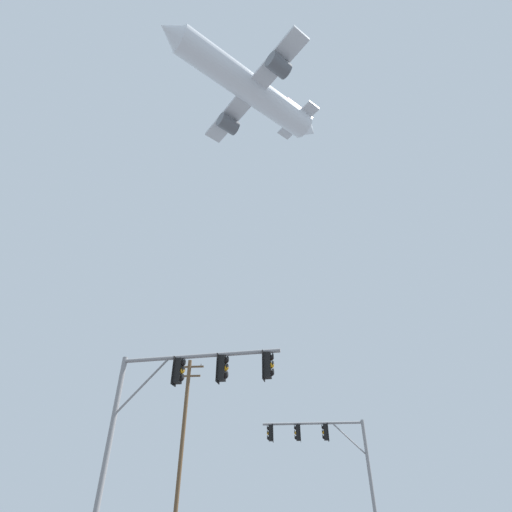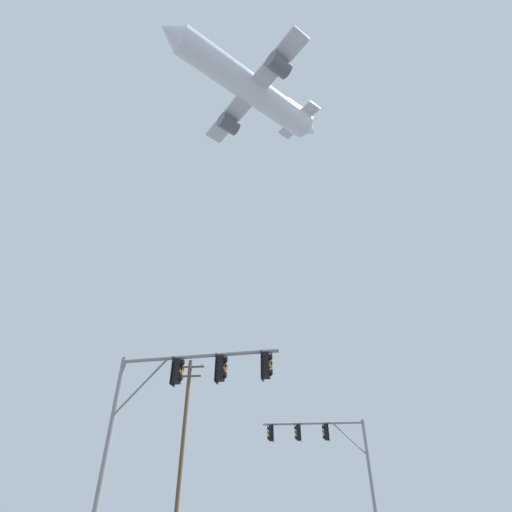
# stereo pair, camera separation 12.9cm
# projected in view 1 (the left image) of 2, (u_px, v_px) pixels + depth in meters

# --- Properties ---
(signal_pole_near) EXTENTS (6.25, 0.99, 6.05)m
(signal_pole_near) POSITION_uv_depth(u_px,v_px,m) (181.00, 389.00, 13.94)
(signal_pole_near) COLOR gray
(signal_pole_near) RESTS_ON ground
(signal_pole_far) EXTENTS (6.31, 0.53, 5.63)m
(signal_pole_far) POSITION_uv_depth(u_px,v_px,m) (323.00, 442.00, 23.31)
(signal_pole_far) COLOR gray
(signal_pole_far) RESTS_ON ground
(utility_pole) EXTENTS (2.20, 0.28, 10.56)m
(utility_pole) POSITION_uv_depth(u_px,v_px,m) (183.00, 430.00, 26.82)
(utility_pole) COLOR brown
(utility_pole) RESTS_ON ground
(airplane) EXTENTS (23.15, 21.87, 7.73)m
(airplane) POSITION_uv_depth(u_px,v_px,m) (248.00, 87.00, 57.03)
(airplane) COLOR white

